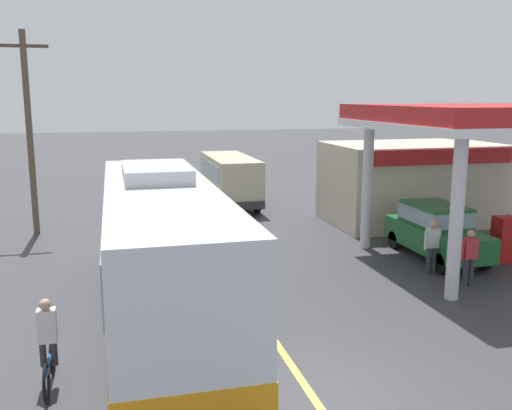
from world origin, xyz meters
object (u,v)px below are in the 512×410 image
(minibus_opposing_lane, at_px, (230,176))
(cyclist_on_shoulder, at_px, (48,347))
(coach_bus_main, at_px, (162,252))
(pedestrian_near_pump, at_px, (469,255))
(pedestrian_by_shop, at_px, (432,244))
(car_at_pump, at_px, (436,228))

(minibus_opposing_lane, distance_m, cyclist_on_shoulder, 18.11)
(coach_bus_main, relative_size, pedestrian_near_pump, 6.65)
(cyclist_on_shoulder, xyz_separation_m, pedestrian_by_shop, (10.68, 4.39, 0.15))
(car_at_pump, height_order, pedestrian_near_pump, car_at_pump)
(coach_bus_main, height_order, car_at_pump, coach_bus_main)
(cyclist_on_shoulder, relative_size, pedestrian_near_pump, 1.10)
(coach_bus_main, distance_m, car_at_pump, 9.92)
(car_at_pump, bearing_deg, cyclist_on_shoulder, -153.42)
(coach_bus_main, distance_m, pedestrian_by_shop, 8.53)
(minibus_opposing_lane, xyz_separation_m, cyclist_on_shoulder, (-6.94, -16.71, -0.69))
(car_at_pump, height_order, minibus_opposing_lane, minibus_opposing_lane)
(minibus_opposing_lane, relative_size, pedestrian_by_shop, 3.69)
(coach_bus_main, bearing_deg, car_at_pump, 18.83)
(pedestrian_near_pump, bearing_deg, coach_bus_main, -177.41)
(car_at_pump, bearing_deg, pedestrian_by_shop, -125.27)
(minibus_opposing_lane, bearing_deg, coach_bus_main, -108.04)
(car_at_pump, distance_m, pedestrian_near_pump, 2.88)
(minibus_opposing_lane, bearing_deg, pedestrian_by_shop, -73.09)
(coach_bus_main, xyz_separation_m, pedestrian_by_shop, (8.32, 1.71, -0.79))
(cyclist_on_shoulder, height_order, pedestrian_by_shop, cyclist_on_shoulder)
(pedestrian_by_shop, bearing_deg, minibus_opposing_lane, 106.91)
(coach_bus_main, relative_size, minibus_opposing_lane, 1.80)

